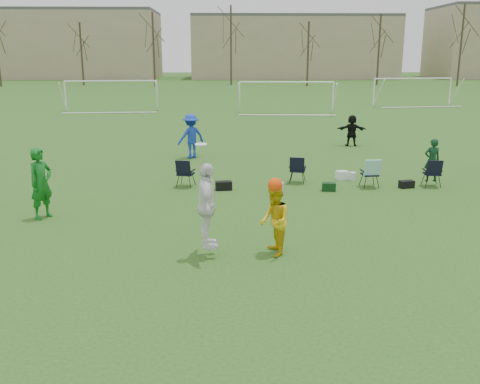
{
  "coord_description": "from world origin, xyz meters",
  "views": [
    {
      "loc": [
        -0.62,
        -10.16,
        4.49
      ],
      "look_at": [
        -0.32,
        2.39,
        1.25
      ],
      "focal_mm": 40.0,
      "sensor_mm": 36.0,
      "label": 1
    }
  ],
  "objects_px": {
    "fielder_black": "(352,130)",
    "center_contest": "(237,212)",
    "fielder_blue": "(191,136)",
    "goal_right": "(413,84)",
    "goal_mid": "(286,88)",
    "fielder_green_near": "(41,183)",
    "goal_left": "(111,87)"
  },
  "relations": [
    {
      "from": "fielder_blue",
      "to": "goal_right",
      "type": "height_order",
      "value": "goal_right"
    },
    {
      "from": "fielder_green_near",
      "to": "center_contest",
      "type": "relative_size",
      "value": 0.77
    },
    {
      "from": "fielder_blue",
      "to": "goal_right",
      "type": "relative_size",
      "value": 0.27
    },
    {
      "from": "goal_mid",
      "to": "center_contest",
      "type": "bearing_deg",
      "value": -94.2
    },
    {
      "from": "fielder_black",
      "to": "goal_left",
      "type": "height_order",
      "value": "goal_left"
    },
    {
      "from": "fielder_blue",
      "to": "center_contest",
      "type": "height_order",
      "value": "center_contest"
    },
    {
      "from": "fielder_green_near",
      "to": "fielder_black",
      "type": "distance_m",
      "value": 16.62
    },
    {
      "from": "center_contest",
      "to": "goal_right",
      "type": "height_order",
      "value": "center_contest"
    },
    {
      "from": "center_contest",
      "to": "fielder_black",
      "type": "bearing_deg",
      "value": 68.12
    },
    {
      "from": "goal_left",
      "to": "fielder_blue",
      "type": "bearing_deg",
      "value": -74.33
    },
    {
      "from": "fielder_green_near",
      "to": "goal_left",
      "type": "distance_m",
      "value": 29.87
    },
    {
      "from": "fielder_green_near",
      "to": "fielder_blue",
      "type": "xyz_separation_m",
      "value": [
        3.6,
        8.96,
        -0.03
      ]
    },
    {
      "from": "goal_mid",
      "to": "goal_right",
      "type": "distance_m",
      "value": 13.42
    },
    {
      "from": "goal_left",
      "to": "goal_right",
      "type": "bearing_deg",
      "value": 3.75
    },
    {
      "from": "fielder_green_near",
      "to": "goal_right",
      "type": "bearing_deg",
      "value": -1.88
    },
    {
      "from": "fielder_blue",
      "to": "goal_left",
      "type": "xyz_separation_m",
      "value": [
        -7.77,
        20.6,
        0.95
      ]
    },
    {
      "from": "fielder_black",
      "to": "goal_left",
      "type": "bearing_deg",
      "value": -41.0
    },
    {
      "from": "fielder_blue",
      "to": "center_contest",
      "type": "relative_size",
      "value": 0.75
    },
    {
      "from": "fielder_green_near",
      "to": "goal_left",
      "type": "relative_size",
      "value": 0.27
    },
    {
      "from": "fielder_blue",
      "to": "fielder_black",
      "type": "relative_size",
      "value": 1.25
    },
    {
      "from": "fielder_green_near",
      "to": "fielder_black",
      "type": "relative_size",
      "value": 1.29
    },
    {
      "from": "fielder_green_near",
      "to": "center_contest",
      "type": "height_order",
      "value": "center_contest"
    },
    {
      "from": "fielder_green_near",
      "to": "goal_right",
      "type": "distance_m",
      "value": 40.04
    },
    {
      "from": "fielder_blue",
      "to": "goal_right",
      "type": "distance_m",
      "value": 30.63
    },
    {
      "from": "fielder_blue",
      "to": "goal_mid",
      "type": "xyz_separation_m",
      "value": [
        6.23,
        18.6,
        0.95
      ]
    },
    {
      "from": "fielder_black",
      "to": "center_contest",
      "type": "height_order",
      "value": "center_contest"
    },
    {
      "from": "fielder_black",
      "to": "goal_right",
      "type": "relative_size",
      "value": 0.21
    },
    {
      "from": "fielder_black",
      "to": "center_contest",
      "type": "bearing_deg",
      "value": 75.38
    },
    {
      "from": "goal_left",
      "to": "fielder_green_near",
      "type": "bearing_deg",
      "value": -86.96
    },
    {
      "from": "fielder_green_near",
      "to": "goal_right",
      "type": "relative_size",
      "value": 0.27
    },
    {
      "from": "fielder_blue",
      "to": "goal_mid",
      "type": "relative_size",
      "value": 0.26
    },
    {
      "from": "goal_mid",
      "to": "goal_left",
      "type": "bearing_deg",
      "value": 175.87
    }
  ]
}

